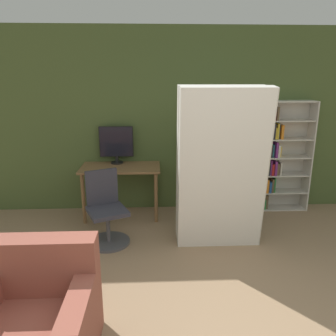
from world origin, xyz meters
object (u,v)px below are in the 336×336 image
mattress_near (223,171)px  mattress_far (219,165)px  bookshelf (278,156)px  armchair (35,321)px  monitor (116,143)px  office_chair (106,215)px

mattress_near → mattress_far: bearing=90.0°
bookshelf → mattress_far: mattress_far is taller
mattress_near → armchair: size_ratio=2.26×
mattress_near → armchair: (-1.65, -1.56, -0.64)m
mattress_near → armchair: bearing=-136.7°
monitor → office_chair: 1.21m
monitor → mattress_far: size_ratio=0.29×
monitor → office_chair: monitor is taller
bookshelf → mattress_near: mattress_near is taller
mattress_near → mattress_far: mattress_near is taller
mattress_near → bookshelf: bearing=47.1°
mattress_far → bookshelf: bearing=40.0°
bookshelf → mattress_far: (-1.10, -0.93, 0.12)m
office_chair → monitor: bearing=87.2°
bookshelf → mattress_near: bearing=-132.9°
office_chair → mattress_near: (1.38, -0.21, 0.60)m
office_chair → armchair: office_chair is taller
office_chair → armchair: bearing=-98.7°
mattress_far → armchair: 2.54m
monitor → armchair: size_ratio=0.65×
mattress_near → office_chair: bearing=171.5°
bookshelf → mattress_near: (-1.10, -1.19, 0.12)m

